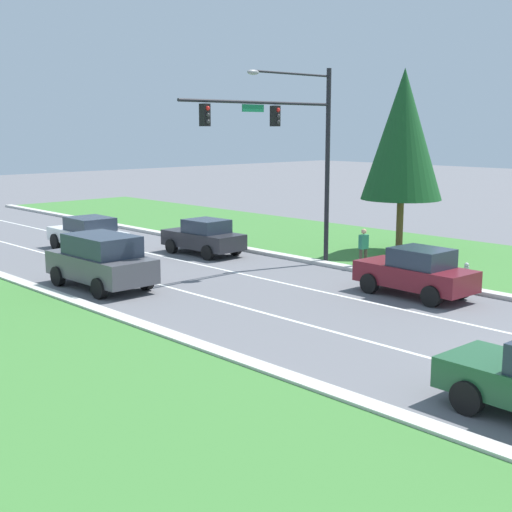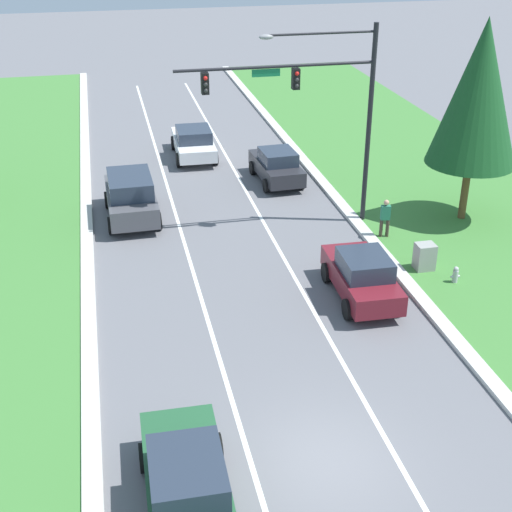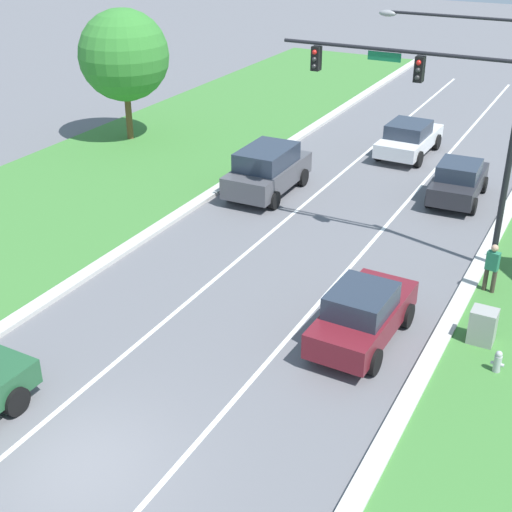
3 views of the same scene
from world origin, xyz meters
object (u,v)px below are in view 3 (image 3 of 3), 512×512
Objects in this scene: utility_cabinet at (482,327)px; oak_near_left_tree at (124,55)px; traffic_signal_mast at (445,97)px; charcoal_sedan at (459,181)px; graphite_suv at (268,170)px; burgundy_sedan at (363,314)px; fire_hydrant at (497,363)px; white_sedan at (409,138)px; pedestrian at (492,267)px.

utility_cabinet is 0.17× the size of oak_near_left_tree.
traffic_signal_mast is at bearing -18.41° from oak_near_left_tree.
charcoal_sedan is 7.78m from graphite_suv.
utility_cabinet is at bearing 26.97° from burgundy_sedan.
traffic_signal_mast is at bearing 120.29° from fire_hydrant.
utility_cabinet is at bearing -59.36° from traffic_signal_mast.
charcoal_sedan is 0.89× the size of white_sedan.
oak_near_left_tree reaches higher than burgundy_sedan.
charcoal_sedan is 17.00m from oak_near_left_tree.
utility_cabinet is (3.14, -10.20, -0.29)m from charcoal_sedan.
utility_cabinet is 0.65× the size of pedestrian.
burgundy_sedan is 0.66× the size of oak_near_left_tree.
pedestrian is at bearing -60.92° from white_sedan.
fire_hydrant is at bearing -38.52° from graphite_suv.
white_sedan is at bearing 110.57° from traffic_signal_mast.
white_sedan is (-3.44, 4.53, 0.01)m from charcoal_sedan.
white_sedan is 16.13m from utility_cabinet.
oak_near_left_tree is at bearing -160.87° from white_sedan.
utility_cabinet is (6.58, -14.73, -0.30)m from white_sedan.
utility_cabinet is at bearing 108.14° from pedestrian.
oak_near_left_tree is at bearing 146.54° from burgundy_sedan.
fire_hydrant is at bearing -29.73° from oak_near_left_tree.
fire_hydrant is 23.89m from oak_near_left_tree.
charcoal_sedan is 11.61m from burgundy_sedan.
burgundy_sedan is at bearing -76.17° from white_sedan.
graphite_suv is at bearing -160.51° from charcoal_sedan.
fire_hydrant is (1.07, -4.20, -0.59)m from pedestrian.
charcoal_sedan is 0.90× the size of graphite_suv.
oak_near_left_tree reaches higher than fire_hydrant.
graphite_suv is 4.27× the size of utility_cabinet.
burgundy_sedan is 3.71m from fire_hydrant.
burgundy_sedan is (7.34, -8.67, -0.16)m from graphite_suv.
graphite_suv is 11.36m from burgundy_sedan.
white_sedan is 2.80× the size of pedestrian.
graphite_suv is 10.49m from oak_near_left_tree.
burgundy_sedan is 5.11m from pedestrian.
oak_near_left_tree is at bearing -10.61° from pedestrian.
burgundy_sedan is at bearing -154.86° from utility_cabinet.
oak_near_left_tree is at bearing 161.59° from traffic_signal_mast.
graphite_suv reaches higher than utility_cabinet.
burgundy_sedan is at bearing -91.97° from charcoal_sedan.
pedestrian is 0.26× the size of oak_near_left_tree.
pedestrian is (2.60, 4.40, 0.07)m from burgundy_sedan.
traffic_signal_mast is 7.10m from charcoal_sedan.
burgundy_sedan is (-0.13, -6.25, -4.63)m from traffic_signal_mast.
utility_cabinet is (3.00, 1.41, -0.32)m from burgundy_sedan.
graphite_suv is 8.36m from white_sedan.
charcoal_sedan is 2.48× the size of pedestrian.
traffic_signal_mast reaches higher than pedestrian.
white_sedan is at bearing 104.33° from burgundy_sedan.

